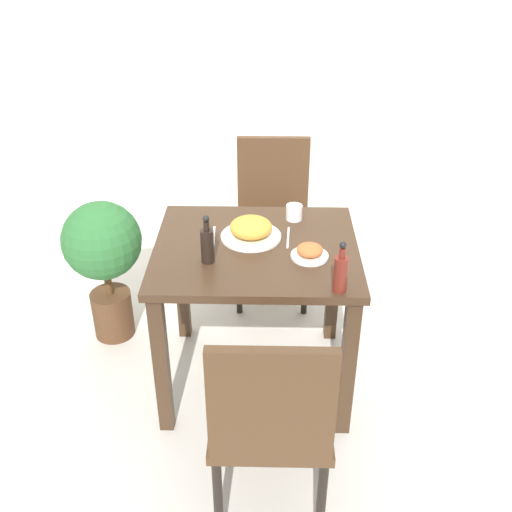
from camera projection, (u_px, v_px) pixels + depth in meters
name	position (u px, v px, depth m)	size (l,w,h in m)	color
ground_plane	(256.00, 376.00, 2.92)	(16.00, 16.00, 0.00)	beige
wall_back	(261.00, 42.00, 3.40)	(8.00, 0.05, 2.60)	white
dining_table	(256.00, 271.00, 2.61)	(0.87, 0.75, 0.74)	#3D2819
chair_near	(271.00, 418.00, 2.02)	(0.42, 0.42, 0.90)	#4C331E
chair_far	(273.00, 211.00, 3.33)	(0.42, 0.42, 0.90)	#4C331E
food_plate	(251.00, 229.00, 2.58)	(0.26, 0.26, 0.09)	white
side_plate	(310.00, 252.00, 2.45)	(0.16, 0.16, 0.06)	white
drink_cup	(294.00, 212.00, 2.73)	(0.07, 0.07, 0.07)	white
sauce_bottle	(341.00, 272.00, 2.22)	(0.05, 0.05, 0.21)	maroon
condiment_bottle	(207.00, 244.00, 2.39)	(0.05, 0.05, 0.21)	black
fork_utensil	(214.00, 237.00, 2.61)	(0.02, 0.18, 0.00)	silver
spoon_utensil	(288.00, 237.00, 2.60)	(0.02, 0.18, 0.00)	silver
potted_plant_left	(104.00, 253.00, 2.96)	(0.39, 0.39, 0.76)	#51331E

